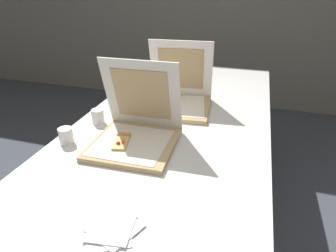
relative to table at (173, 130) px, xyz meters
name	(u,v)px	position (x,y,z in m)	size (l,w,h in m)	color
table	(173,130)	(0.00, 0.00, 0.00)	(0.92, 2.11, 0.72)	silver
pizza_box_front	(135,133)	(-0.10, -0.24, 0.10)	(0.35, 0.35, 0.35)	tan
pizza_box_middle	(178,98)	(-0.03, 0.19, 0.10)	(0.37, 0.38, 0.35)	tan
cup_white_near_center	(98,116)	(-0.35, -0.11, 0.08)	(0.06, 0.06, 0.07)	white
cup_white_near_left	(66,136)	(-0.39, -0.32, 0.08)	(0.06, 0.06, 0.07)	white
cup_white_far	(151,88)	(-0.24, 0.35, 0.08)	(0.06, 0.06, 0.07)	white
cup_white_mid	(119,108)	(-0.30, 0.01, 0.08)	(0.06, 0.06, 0.07)	white
napkin_pile	(112,229)	(0.02, -0.72, 0.05)	(0.17, 0.19, 0.01)	white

